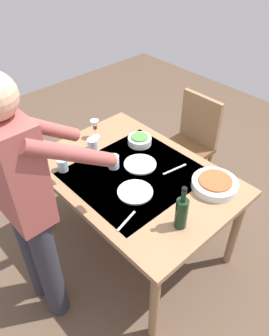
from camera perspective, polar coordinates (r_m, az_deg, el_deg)
name	(u,v)px	position (r m, az deg, el deg)	size (l,w,h in m)	color
ground_plane	(134,242)	(2.83, 0.00, -12.51)	(6.00, 6.00, 0.00)	brown
dining_table	(134,182)	(2.34, 0.00, -2.39)	(1.38, 0.97, 0.74)	#93704C
chair_near	(191,139)	(3.04, 9.65, 4.84)	(0.40, 0.40, 0.91)	brown
person_server	(26,200)	(1.89, -17.93, -5.17)	(0.42, 0.61, 1.69)	#2D2D38
wine_bottle	(182,212)	(1.90, 8.02, -7.49)	(0.07, 0.07, 0.30)	black
wine_glass_left	(95,126)	(2.61, -6.77, 7.19)	(0.07, 0.07, 0.15)	white
water_cup_near_left	(63,165)	(2.35, -12.16, 0.52)	(0.07, 0.07, 0.09)	silver
water_cup_near_right	(114,162)	(2.32, -3.60, 1.05)	(0.08, 0.08, 0.09)	silver
water_cup_far_left	(93,144)	(2.51, -7.14, 4.01)	(0.08, 0.08, 0.09)	silver
serving_bowl_pasta	(215,184)	(2.23, 13.52, -2.64)	(0.30, 0.30, 0.07)	silver
side_bowl_salad	(140,140)	(2.56, 0.90, 4.78)	(0.18, 0.18, 0.07)	silver
dinner_plate_near	(135,192)	(2.15, 0.11, -4.08)	(0.23, 0.23, 0.01)	silver
dinner_plate_far	(140,164)	(2.36, 0.96, 0.65)	(0.23, 0.23, 0.01)	silver
table_knife	(175,169)	(2.34, 6.88, -0.21)	(0.01, 0.20, 0.01)	silver
table_fork	(126,221)	(1.98, -1.41, -9.01)	(0.01, 0.18, 0.01)	silver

